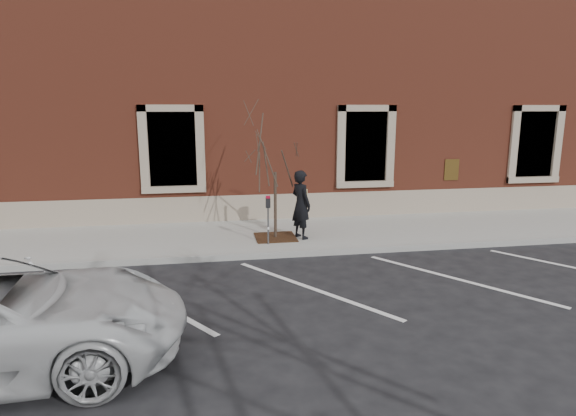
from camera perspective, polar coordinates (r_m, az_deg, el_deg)
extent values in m
plane|color=#28282B|center=(11.97, 0.49, -5.74)|extent=(120.00, 120.00, 0.00)
cube|color=#A9A79E|center=(13.61, -0.82, -3.26)|extent=(40.00, 3.50, 0.15)
cube|color=#9E9E99|center=(11.90, 0.53, -5.47)|extent=(40.00, 0.12, 0.15)
cube|color=brown|center=(19.10, -3.70, 12.92)|extent=(40.00, 8.50, 8.00)
cube|color=gray|center=(15.21, -1.86, 0.18)|extent=(40.00, 0.06, 0.80)
cube|color=black|center=(14.97, -13.50, 6.83)|extent=(1.40, 0.30, 2.20)
cube|color=gray|center=(14.95, -13.32, 2.19)|extent=(1.90, 0.20, 0.20)
cube|color=black|center=(15.76, 9.00, 7.24)|extent=(1.40, 0.30, 2.20)
cube|color=gray|center=(15.74, 9.05, 2.83)|extent=(1.90, 0.20, 0.20)
cube|color=black|center=(18.56, 26.97, 6.78)|extent=(1.40, 0.30, 2.20)
cube|color=gray|center=(18.54, 26.94, 3.04)|extent=(1.90, 0.20, 0.20)
imported|color=black|center=(12.86, 1.54, 0.42)|extent=(0.70, 0.80, 1.84)
cylinder|color=#595B60|center=(12.36, -2.36, -2.16)|extent=(0.04, 0.04, 0.96)
cube|color=black|center=(12.22, -2.39, 0.59)|extent=(0.12, 0.09, 0.25)
cube|color=#A50B26|center=(12.20, -2.39, 1.30)|extent=(0.11, 0.08, 0.06)
cube|color=white|center=(12.32, -2.34, -2.42)|extent=(0.05, 0.00, 0.07)
cube|color=#3F2514|center=(13.08, -1.50, -3.48)|extent=(1.09, 1.09, 0.03)
cylinder|color=#3F2C26|center=(12.88, -1.52, 0.32)|extent=(0.08, 0.08, 1.79)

